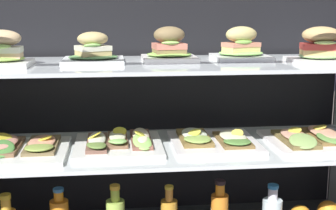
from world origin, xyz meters
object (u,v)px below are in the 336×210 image
at_px(plated_roll_sandwich_mid_right, 320,49).
at_px(plated_roll_sandwich_right_of_center, 169,49).
at_px(plated_roll_sandwich_near_left_corner, 93,52).
at_px(open_sandwich_tray_near_left_corner, 214,140).
at_px(open_sandwich_tray_near_right_corner, 311,138).
at_px(plated_roll_sandwich_far_right, 241,48).
at_px(plated_roll_sandwich_near_right_corner, 2,53).
at_px(open_sandwich_tray_far_right, 21,148).
at_px(open_sandwich_tray_center, 119,142).

bearing_deg(plated_roll_sandwich_mid_right, plated_roll_sandwich_right_of_center, 169.36).
bearing_deg(plated_roll_sandwich_right_of_center, plated_roll_sandwich_near_left_corner, -175.65).
bearing_deg(open_sandwich_tray_near_left_corner, plated_roll_sandwich_near_left_corner, 176.19).
distance_m(open_sandwich_tray_near_left_corner, open_sandwich_tray_near_right_corner, 0.35).
bearing_deg(plated_roll_sandwich_near_left_corner, plated_roll_sandwich_far_right, 4.33).
relative_size(plated_roll_sandwich_far_right, open_sandwich_tray_near_left_corner, 0.62).
height_order(plated_roll_sandwich_right_of_center, open_sandwich_tray_near_right_corner, plated_roll_sandwich_right_of_center).
bearing_deg(plated_roll_sandwich_near_right_corner, plated_roll_sandwich_near_left_corner, 14.49).
bearing_deg(plated_roll_sandwich_far_right, plated_roll_sandwich_near_left_corner, -175.67).
relative_size(plated_roll_sandwich_near_right_corner, plated_roll_sandwich_right_of_center, 0.95).
relative_size(plated_roll_sandwich_near_right_corner, open_sandwich_tray_near_right_corner, 0.57).
relative_size(open_sandwich_tray_far_right, open_sandwich_tray_center, 1.00).
bearing_deg(plated_roll_sandwich_far_right, plated_roll_sandwich_right_of_center, -175.68).
distance_m(plated_roll_sandwich_near_right_corner, plated_roll_sandwich_right_of_center, 0.55).
height_order(plated_roll_sandwich_near_right_corner, plated_roll_sandwich_mid_right, plated_roll_sandwich_mid_right).
distance_m(plated_roll_sandwich_mid_right, open_sandwich_tray_far_right, 1.06).
relative_size(plated_roll_sandwich_right_of_center, plated_roll_sandwich_far_right, 0.96).
bearing_deg(plated_roll_sandwich_near_left_corner, plated_roll_sandwich_near_right_corner, -165.51).
xyz_separation_m(plated_roll_sandwich_far_right, open_sandwich_tray_near_left_corner, (-0.11, -0.07, -0.32)).
height_order(plated_roll_sandwich_near_left_corner, open_sandwich_tray_center, plated_roll_sandwich_near_left_corner).
bearing_deg(open_sandwich_tray_near_left_corner, plated_roll_sandwich_near_right_corner, -176.27).
height_order(plated_roll_sandwich_near_left_corner, open_sandwich_tray_far_right, plated_roll_sandwich_near_left_corner).
distance_m(plated_roll_sandwich_mid_right, open_sandwich_tray_near_left_corner, 0.48).
relative_size(plated_roll_sandwich_near_left_corner, open_sandwich_tray_center, 0.65).
xyz_separation_m(plated_roll_sandwich_far_right, plated_roll_sandwich_mid_right, (0.24, -0.11, 0.00)).
distance_m(open_sandwich_tray_center, open_sandwich_tray_near_right_corner, 0.68).
relative_size(plated_roll_sandwich_right_of_center, open_sandwich_tray_near_left_corner, 0.60).
relative_size(plated_roll_sandwich_mid_right, open_sandwich_tray_far_right, 0.62).
relative_size(plated_roll_sandwich_near_left_corner, open_sandwich_tray_near_right_corner, 0.65).
bearing_deg(plated_roll_sandwich_mid_right, plated_roll_sandwich_near_right_corner, 179.87).
height_order(open_sandwich_tray_far_right, open_sandwich_tray_near_left_corner, open_sandwich_tray_far_right).
xyz_separation_m(plated_roll_sandwich_near_right_corner, open_sandwich_tray_near_right_corner, (1.04, 0.03, -0.32)).
distance_m(plated_roll_sandwich_far_right, plated_roll_sandwich_mid_right, 0.27).
xyz_separation_m(plated_roll_sandwich_right_of_center, plated_roll_sandwich_mid_right, (0.50, -0.09, 0.00)).
distance_m(plated_roll_sandwich_near_right_corner, open_sandwich_tray_near_right_corner, 1.09).
height_order(plated_roll_sandwich_near_right_corner, plated_roll_sandwich_near_left_corner, plated_roll_sandwich_near_right_corner).
bearing_deg(plated_roll_sandwich_near_right_corner, plated_roll_sandwich_right_of_center, 9.69).
bearing_deg(open_sandwich_tray_near_right_corner, open_sandwich_tray_far_right, -179.67).
bearing_deg(plated_roll_sandwich_right_of_center, open_sandwich_tray_near_right_corner, -7.66).
height_order(plated_roll_sandwich_near_right_corner, open_sandwich_tray_far_right, plated_roll_sandwich_near_right_corner).
relative_size(plated_roll_sandwich_near_left_corner, plated_roll_sandwich_far_right, 1.05).
xyz_separation_m(open_sandwich_tray_center, open_sandwich_tray_near_left_corner, (0.33, -0.01, -0.00)).
bearing_deg(open_sandwich_tray_near_left_corner, plated_roll_sandwich_far_right, 31.92).
height_order(open_sandwich_tray_near_left_corner, open_sandwich_tray_near_right_corner, same).
xyz_separation_m(plated_roll_sandwich_near_right_corner, open_sandwich_tray_near_left_corner, (0.69, 0.05, -0.32)).
xyz_separation_m(plated_roll_sandwich_right_of_center, plated_roll_sandwich_far_right, (0.26, 0.02, -0.00)).
relative_size(plated_roll_sandwich_near_right_corner, open_sandwich_tray_near_left_corner, 0.57).
height_order(plated_roll_sandwich_far_right, plated_roll_sandwich_mid_right, plated_roll_sandwich_mid_right).
distance_m(plated_roll_sandwich_near_right_corner, plated_roll_sandwich_near_left_corner, 0.29).
bearing_deg(plated_roll_sandwich_mid_right, open_sandwich_tray_near_right_corner, 97.30).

